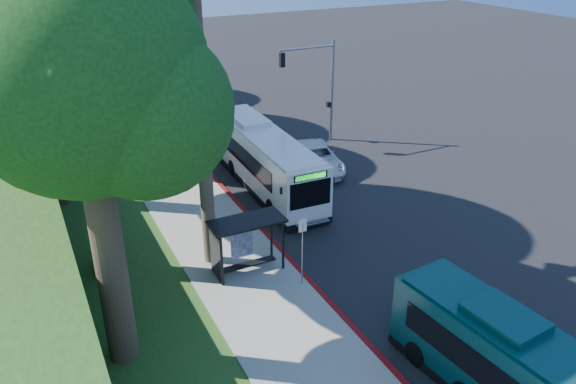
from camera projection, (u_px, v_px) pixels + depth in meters
ground at (348, 211)px, 29.95m from camera, size 140.00×140.00×0.00m
sidewalk at (219, 241)px, 26.98m from camera, size 4.50×70.00×0.12m
red_curb at (299, 270)px, 24.67m from camera, size 0.25×30.00×0.13m
grass_verge at (80, 222)px, 28.74m from camera, size 8.00×70.00×0.06m
bus_shelter at (241, 236)px, 23.94m from camera, size 3.20×1.51×2.55m
stop_sign_pole at (302, 243)px, 22.84m from camera, size 0.35×0.06×3.17m
traffic_signal_pole at (319, 80)px, 37.65m from camera, size 4.10×0.30×7.00m
tree_0 at (68, 5)px, 20.12m from camera, size 8.40×8.00×15.70m
tree_6 at (86, 86)px, 15.71m from camera, size 7.56×7.20×13.74m
white_bus at (263, 157)px, 32.30m from camera, size 2.86×11.93×3.54m
pickup at (316, 158)px, 34.71m from camera, size 3.69×5.96×1.54m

